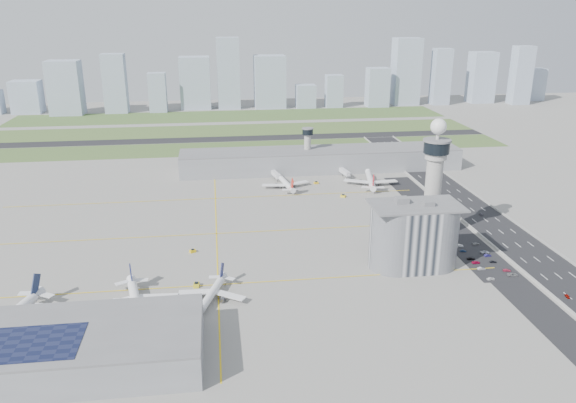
{
  "coord_description": "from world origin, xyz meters",
  "views": [
    {
      "loc": [
        -38.48,
        -255.31,
        116.66
      ],
      "look_at": [
        0.0,
        35.0,
        15.0
      ],
      "focal_mm": 35.0,
      "sensor_mm": 36.0,
      "label": 1
    }
  ],
  "objects": [
    {
      "name": "skyline_bldg_17",
      "position": [
        382.05,
        443.29,
        20.53
      ],
      "size": [
        22.64,
        18.11,
        41.06
      ],
      "primitive_type": "cube",
      "color": "#9EADC1",
      "rests_on": "ground"
    },
    {
      "name": "admin_building",
      "position": [
        51.99,
        -22.0,
        15.3
      ],
      "size": [
        42.0,
        24.0,
        33.5
      ],
      "color": "#B2B2B7",
      "rests_on": "ground"
    },
    {
      "name": "tug_4",
      "position": [
        30.15,
        112.77,
        0.87
      ],
      "size": [
        3.36,
        2.63,
        1.74
      ],
      "primitive_type": null,
      "rotation": [
        0.0,
        0.0,
        -1.36
      ],
      "color": "gold",
      "rests_on": "ground"
    },
    {
      "name": "skyline_bldg_7",
      "position": [
        -59.44,
        436.89,
        30.61
      ],
      "size": [
        35.76,
        28.61,
        61.22
      ],
      "primitive_type": "cube",
      "color": "#9EADC1",
      "rests_on": "ground"
    },
    {
      "name": "taxiway_line_h_2",
      "position": [
        -40.0,
        90.0,
        0.01
      ],
      "size": [
        260.0,
        0.6,
        0.01
      ],
      "primitive_type": "cube",
      "color": "yellow",
      "rests_on": "ground"
    },
    {
      "name": "grass_strip_0",
      "position": [
        -20.0,
        225.0,
        0.04
      ],
      "size": [
        480.0,
        50.0,
        0.08
      ],
      "primitive_type": "cube",
      "color": "#395327",
      "rests_on": "ground"
    },
    {
      "name": "car_hw_1",
      "position": [
        116.01,
        38.1,
        0.58
      ],
      "size": [
        1.67,
        3.62,
        1.15
      ],
      "primitive_type": "imported",
      "rotation": [
        0.0,
        0.0,
        -0.13
      ],
      "color": "#29282E",
      "rests_on": "ground"
    },
    {
      "name": "tug_1",
      "position": [
        -68.5,
        -47.18,
        1.05
      ],
      "size": [
        3.27,
        4.09,
        2.09
      ],
      "primitive_type": null,
      "rotation": [
        0.0,
        0.0,
        0.24
      ],
      "color": "orange",
      "rests_on": "ground"
    },
    {
      "name": "skyline_bldg_8",
      "position": [
        -19.42,
        431.56,
        41.69
      ],
      "size": [
        26.33,
        21.06,
        83.39
      ],
      "primitive_type": "cube",
      "color": "#9EADC1",
      "rests_on": "ground"
    },
    {
      "name": "car_lot_4",
      "position": [
        83.09,
        -10.53,
        0.55
      ],
      "size": [
        3.36,
        1.65,
        1.1
      ],
      "primitive_type": "imported",
      "rotation": [
        0.0,
        0.0,
        1.46
      ],
      "color": "navy",
      "rests_on": "ground"
    },
    {
      "name": "car_hw_0",
      "position": [
        107.07,
        -61.1,
        0.55
      ],
      "size": [
        1.84,
        3.43,
        1.11
      ],
      "primitive_type": "imported",
      "rotation": [
        0.0,
        0.0,
        -0.17
      ],
      "color": "#880D05",
      "rests_on": "ground"
    },
    {
      "name": "airplane_near_b",
      "position": [
        -73.51,
        -46.16,
        5.77
      ],
      "size": [
        43.03,
        47.75,
        11.54
      ],
      "primitive_type": null,
      "rotation": [
        0.0,
        0.0,
        -1.36
      ],
      "color": "white",
      "rests_on": "ground"
    },
    {
      "name": "car_lot_10",
      "position": [
        93.14,
        -13.61,
        0.63
      ],
      "size": [
        4.61,
        2.22,
        1.26
      ],
      "primitive_type": "imported",
      "rotation": [
        0.0,
        0.0,
        1.54
      ],
      "color": "silver",
      "rests_on": "ground"
    },
    {
      "name": "jet_bridge_far_1",
      "position": [
        52.0,
        132.0,
        2.85
      ],
      "size": [
        5.39,
        14.31,
        5.7
      ],
      "primitive_type": null,
      "rotation": [
        0.0,
        0.0,
        -1.4
      ],
      "color": "silver",
      "rests_on": "ground"
    },
    {
      "name": "skyline_bldg_4",
      "position": [
        -204.47,
        415.19,
        30.18
      ],
      "size": [
        35.81,
        28.65,
        60.36
      ],
      "primitive_type": "cube",
      "color": "#9EADC1",
      "rests_on": "ground"
    },
    {
      "name": "car_lot_0",
      "position": [
        82.38,
        -41.53,
        0.64
      ],
      "size": [
        3.87,
        1.89,
        1.27
      ],
      "primitive_type": "imported",
      "rotation": [
        0.0,
        0.0,
        1.68
      ],
      "color": "white",
      "rests_on": "ground"
    },
    {
      "name": "skyline_bldg_12",
      "position": [
        162.17,
        421.29,
        23.44
      ],
      "size": [
        26.14,
        20.92,
        46.89
      ],
      "primitive_type": "cube",
      "color": "#9EADC1",
      "rests_on": "ground"
    },
    {
      "name": "secondary_tower",
      "position": [
        30.0,
        150.0,
        18.8
      ],
      "size": [
        8.6,
        8.6,
        31.9
      ],
      "color": "#ADAAA5",
      "rests_on": "ground"
    },
    {
      "name": "car_lot_9",
      "position": [
        92.73,
        -17.41,
        0.59
      ],
      "size": [
        3.66,
        1.5,
        1.18
      ],
      "primitive_type": "imported",
      "rotation": [
        0.0,
        0.0,
        1.64
      ],
      "color": "navy",
      "rests_on": "ground"
    },
    {
      "name": "skyline_bldg_10",
      "position": [
        73.27,
        423.68,
        13.87
      ],
      "size": [
        23.01,
        18.41,
        27.75
      ],
      "primitive_type": "cube",
      "color": "#9EADC1",
      "rests_on": "ground"
    },
    {
      "name": "car_lot_1",
      "position": [
        82.87,
        -31.09,
        0.64
      ],
      "size": [
        3.97,
        1.65,
        1.28
      ],
      "primitive_type": "imported",
      "rotation": [
        0.0,
        0.0,
        1.65
      ],
      "color": "#9D9EA2",
      "rests_on": "ground"
    },
    {
      "name": "jet_bridge_near_1",
      "position": [
        -83.0,
        -61.0,
        2.85
      ],
      "size": [
        5.39,
        14.31,
        5.7
      ],
      "primitive_type": null,
      "rotation": [
        0.0,
        0.0,
        1.4
      ],
      "color": "silver",
      "rests_on": "ground"
    },
    {
      "name": "skyline_bldg_13",
      "position": [
        201.27,
        433.27,
        40.6
      ],
      "size": [
        32.26,
        25.81,
        81.2
      ],
      "primitive_type": "cube",
      "color": "#9EADC1",
      "rests_on": "ground"
    },
    {
      "name": "car_lot_3",
      "position": [
        82.93,
        -19.77,
        0.58
      ],
      "size": [
        4.05,
        1.77,
        1.16
      ],
      "primitive_type": "imported",
      "rotation": [
        0.0,
        0.0,
        1.53
      ],
      "color": "black",
      "rests_on": "ground"
    },
    {
      "name": "airplane_near_c",
      "position": [
        -42.86,
        -43.48,
        4.89
      ],
      "size": [
        39.29,
        42.57,
        9.78
      ],
      "primitive_type": null,
      "rotation": [
        0.0,
        0.0,
        -1.9
      ],
      "color": "white",
      "rests_on": "ground"
    },
    {
      "name": "tug_0",
      "position": [
        -100.75,
        -45.18,
        0.91
      ],
      "size": [
        3.69,
        3.14,
        1.82
      ],
      "primitive_type": null,
      "rotation": [
        0.0,
        0.0,
        -1.2
      ],
      "color": "yellow",
      "rests_on": "ground"
    },
    {
      "name": "tug_2",
      "position": [
        -49.46,
        -30.45,
        1.03
      ],
      "size": [
        2.73,
        3.74,
        2.06
      ],
      "primitive_type": null,
      "rotation": [
        0.0,
        0.0,
        -0.09
      ],
      "color": "gold",
      "rests_on": "ground"
    },
    {
      "name": "car_lot_5",
      "position": [
        83.96,
        -4.2,
        0.63
      ],
      "size": [
        3.88,
        1.54,
        1.26
      ],
      "primitive_type": "imported",
      "rotation": [
        0.0,
        0.0,
        1.52
      ],
      "color": "white",
      "rests_on": "ground"
    },
    {
      "name": "parking_lot",
      "position": [
        88.0,
        -22.0,
        0.05
      ],
      "size": [
        20.0,
        44.0,
        0.1
      ],
      "primitive_type": "cube",
      "color": "black",
      "rests_on": "ground"
    },
    {
      "name": "grass_strip_1",
      "position": [
        -20.0,
        300.0,
        0.04
      ],
      "size": [
        480.0,
        60.0,
        0.08
      ],
      "primitive_type": "cube",
      "color": "#425C2B",
      "rests_on": "ground"
    },
    {
      "name": "car_hw_2",
      "position": [
        122.67,
        119.36,
        0.64
      ],
      "size": [
        2.46,
        4.74,
        1.27
      ],
      "primitive_type": "imported",
      "rotation": [
        0.0,
        0.0,
        0.08
      ],
      "color": "navy",
      "rests_on": "ground"
    },
    {
      "name": "jet_bridge_near_0",
      "position": [
        -113.0,
        -61.0,
        2.85
      ],
      "size": [
        5.39,
        14.31,
        5.7
      ],
      "primitive_type": null,
      "rotation": [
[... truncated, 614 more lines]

